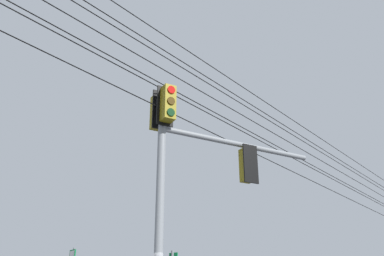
% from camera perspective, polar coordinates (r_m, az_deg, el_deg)
% --- Properties ---
extents(signal_mast_assembly, '(4.35, 2.88, 6.50)m').
position_cam_1_polar(signal_mast_assembly, '(10.35, -0.54, -4.93)').
color(signal_mast_assembly, gray).
rests_on(signal_mast_assembly, ground).
extents(overhead_wire_span, '(20.91, 25.99, 2.54)m').
position_cam_1_polar(overhead_wire_span, '(12.04, 1.20, 4.92)').
color(overhead_wire_span, black).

